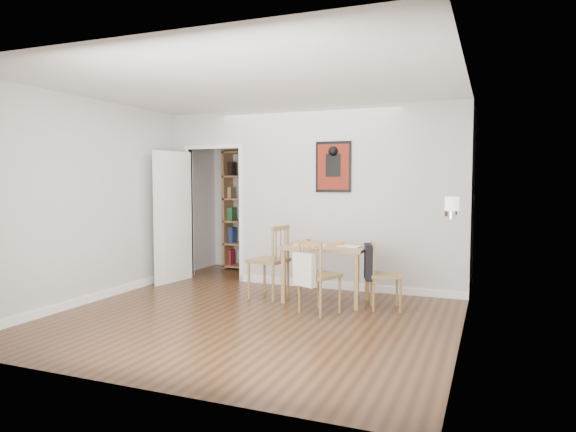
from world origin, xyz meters
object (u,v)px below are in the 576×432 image
at_px(ceramic_jar_a, 449,211).
at_px(ceramic_jar_b, 454,210).
at_px(chair_right, 384,274).
at_px(chair_front, 319,276).
at_px(orange_fruit, 342,243).
at_px(dining_table, 326,252).
at_px(bookshelf, 249,211).
at_px(red_glass, 308,242).
at_px(mantel_lamp, 452,205).
at_px(fireplace, 457,266).
at_px(notebook, 350,246).
at_px(chair_left, 269,261).

xyz_separation_m(ceramic_jar_a, ceramic_jar_b, (0.03, 0.26, -0.01)).
distance_m(chair_right, ceramic_jar_a, 1.10).
height_order(chair_front, orange_fruit, chair_front).
distance_m(dining_table, bookshelf, 2.75).
relative_size(chair_front, red_glass, 10.97).
xyz_separation_m(orange_fruit, mantel_lamp, (1.38, -0.69, 0.54)).
xyz_separation_m(mantel_lamp, ceramic_jar_b, (-0.03, 0.66, -0.09)).
bearing_deg(dining_table, chair_right, -7.39).
distance_m(dining_table, chair_right, 0.80).
height_order(dining_table, red_glass, red_glass).
height_order(fireplace, mantel_lamp, mantel_lamp).
bearing_deg(red_glass, fireplace, -7.50).
bearing_deg(chair_front, fireplace, 9.69).
relative_size(red_glass, mantel_lamp, 0.34).
relative_size(dining_table, fireplace, 0.85).
distance_m(bookshelf, red_glass, 2.63).
distance_m(fireplace, notebook, 1.35).
distance_m(chair_left, bookshelf, 2.32).
height_order(bookshelf, fireplace, bookshelf).
xyz_separation_m(chair_front, ceramic_jar_b, (1.45, 0.59, 0.77)).
distance_m(dining_table, chair_left, 0.80).
xyz_separation_m(dining_table, ceramic_jar_b, (1.55, 0.01, 0.57)).
bearing_deg(ceramic_jar_a, mantel_lamp, -82.15).
height_order(fireplace, notebook, fireplace).
distance_m(chair_right, notebook, 0.56).
bearing_deg(bookshelf, fireplace, -30.70).
xyz_separation_m(chair_right, chair_front, (-0.68, -0.47, 0.02)).
relative_size(orange_fruit, mantel_lamp, 0.31).
height_order(red_glass, notebook, red_glass).
bearing_deg(mantel_lamp, orange_fruit, 153.45).
bearing_deg(dining_table, mantel_lamp, -22.35).
relative_size(bookshelf, ceramic_jar_b, 20.73).
height_order(chair_front, ceramic_jar_a, ceramic_jar_a).
xyz_separation_m(chair_front, mantel_lamp, (1.48, -0.08, 0.86)).
bearing_deg(chair_right, fireplace, -14.08).
relative_size(chair_right, bookshelf, 0.39).
bearing_deg(ceramic_jar_b, chair_front, -158.05).
distance_m(chair_left, fireplace, 2.41).
height_order(chair_left, chair_right, chair_left).
bearing_deg(chair_left, ceramic_jar_b, 1.67).
bearing_deg(bookshelf, ceramic_jar_a, -30.55).
relative_size(chair_left, ceramic_jar_a, 7.98).
xyz_separation_m(red_glass, mantel_lamp, (1.79, -0.58, 0.54)).
height_order(dining_table, chair_front, chair_front).
xyz_separation_m(notebook, ceramic_jar_b, (1.23, 0.00, 0.48)).
bearing_deg(ceramic_jar_a, notebook, 168.04).
xyz_separation_m(chair_front, red_glass, (-0.31, 0.50, 0.32)).
distance_m(chair_front, ceramic_jar_b, 1.74).
bearing_deg(chair_left, orange_fruit, 5.74).
bearing_deg(mantel_lamp, ceramic_jar_b, 92.40).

